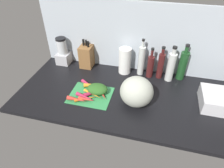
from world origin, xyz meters
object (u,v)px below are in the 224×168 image
carrot_1 (86,99)px  bottle_4 (183,65)px  cutting_board (91,95)px  carrot_8 (77,99)px  knife_block (87,56)px  carrot_7 (102,94)px  bottle_0 (141,60)px  carrot_9 (101,90)px  carrot_10 (97,92)px  dish_rack (217,100)px  carrot_0 (94,93)px  blender_appliance (63,53)px  paper_towel_roll (125,61)px  carrot_11 (92,85)px  carrot_4 (88,84)px  bottle_2 (161,65)px  carrot_2 (93,94)px  carrot_5 (85,97)px  carrot_6 (85,99)px  bottle_3 (171,66)px  carrot_3 (100,90)px  winter_squash (137,92)px  bottle_1 (150,66)px

carrot_1 → bottle_4: bearing=35.5°
cutting_board → carrot_8: carrot_8 is taller
carrot_1 → knife_block: 51.19cm
carrot_7 → bottle_0: bearing=57.8°
carrot_9 → bottle_4: (60.68, 35.42, 11.16)cm
cutting_board → carrot_10: 5.94cm
knife_block → dish_rack: bearing=-14.5°
cutting_board → knife_block: 44.75cm
carrot_0 → blender_appliance: 58.59cm
blender_appliance → dish_rack: 136.27cm
paper_towel_roll → carrot_11: bearing=-126.1°
carrot_4 → bottle_2: (55.71, 27.73, 10.03)cm
carrot_2 → carrot_8: size_ratio=1.12×
carrot_5 → dish_rack: size_ratio=0.64×
carrot_7 → carrot_0: bearing=-177.9°
carrot_4 → knife_block: size_ratio=0.55×
carrot_6 → dish_rack: 95.88cm
carrot_0 → bottle_2: bottle_2 is taller
carrot_1 → bottle_0: bottle_0 is taller
carrot_2 → bottle_3: bottle_3 is taller
carrot_5 → bottle_3: 74.28cm
carrot_5 → blender_appliance: size_ratio=0.60×
carrot_6 → bottle_2: bottle_2 is taller
carrot_6 → carrot_7: bearing=36.4°
cutting_board → carrot_7: carrot_7 is taller
carrot_2 → blender_appliance: blender_appliance is taller
cutting_board → bottle_4: (67.72, 41.05, 12.93)cm
carrot_3 → carrot_7: bearing=-53.1°
carrot_1 → carrot_3: 14.51cm
carrot_7 → carrot_9: 4.90cm
carrot_1 → paper_towel_roll: (19.66, 46.21, 9.41)cm
carrot_1 → carrot_5: size_ratio=0.76×
carrot_0 → carrot_3: (4.00, 4.19, -0.14)cm
carrot_11 → winter_squash: (37.20, -10.58, 8.89)cm
carrot_0 → dish_rack: dish_rack is taller
paper_towel_roll → carrot_8: bearing=-118.6°
carrot_3 → carrot_8: (-13.51, -14.89, 0.15)cm
carrot_2 → bottle_4: (65.73, 41.40, 11.39)cm
carrot_0 → carrot_8: size_ratio=1.03×
carrot_7 → bottle_1: 49.31cm
bottle_1 → bottle_4: (26.16, 3.57, 2.82)cm
carrot_0 → dish_rack: size_ratio=0.65×
carrot_2 → dish_rack: bearing=7.7°
winter_squash → bottle_1: bearing=80.7°
paper_towel_roll → carrot_9: bearing=-110.1°
carrot_6 → bottle_4: bottle_4 is taller
carrot_0 → paper_towel_roll: paper_towel_roll is taller
bottle_4 → knife_block: bearing=-179.3°
carrot_9 → carrot_10: size_ratio=0.91×
bottle_0 → bottle_3: bottle_0 is taller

